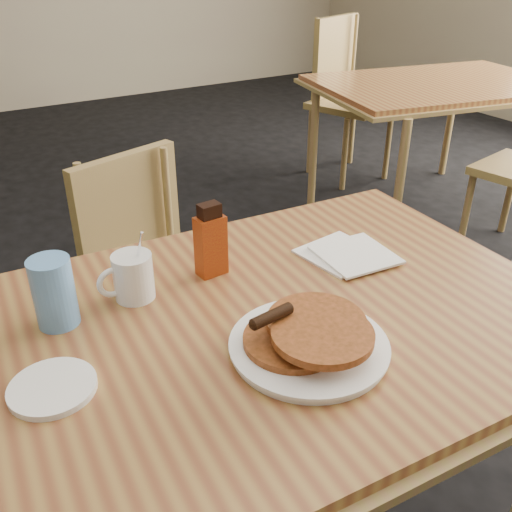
{
  "coord_description": "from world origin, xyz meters",
  "views": [
    {
      "loc": [
        -0.56,
        -0.82,
        1.42
      ],
      "look_at": [
        -0.05,
        0.03,
        0.87
      ],
      "focal_mm": 40.0,
      "sensor_mm": 36.0,
      "label": 1
    }
  ],
  "objects": [
    {
      "name": "chair_neighbor_far",
      "position": [
        1.89,
        2.12,
        0.6
      ],
      "size": [
        0.58,
        0.59,
        1.0
      ],
      "rotation": [
        0.0,
        0.0,
        0.34
      ],
      "color": "#987547",
      "rests_on": "floor"
    },
    {
      "name": "chair_main_far",
      "position": [
        -0.05,
        0.72,
        0.5
      ],
      "size": [
        0.48,
        0.49,
        0.85
      ],
      "rotation": [
        0.0,
        0.0,
        0.3
      ],
      "color": "#987547",
      "rests_on": "floor"
    },
    {
      "name": "blue_tumbler",
      "position": [
        -0.42,
        0.18,
        0.82
      ],
      "size": [
        0.09,
        0.09,
        0.14
      ],
      "primitive_type": "cylinder",
      "rotation": [
        0.0,
        0.0,
        -0.11
      ],
      "color": "#5F9BE0",
      "rests_on": "main_table"
    },
    {
      "name": "side_saucer",
      "position": [
        -0.48,
        -0.01,
        0.76
      ],
      "size": [
        0.19,
        0.19,
        0.01
      ],
      "primitive_type": "cylinder",
      "rotation": [
        0.0,
        0.0,
        -0.37
      ],
      "color": "white",
      "rests_on": "main_table"
    },
    {
      "name": "coffee_mug",
      "position": [
        -0.26,
        0.19,
        0.8
      ],
      "size": [
        0.12,
        0.08,
        0.16
      ],
      "rotation": [
        0.0,
        0.0,
        -0.1
      ],
      "color": "white",
      "rests_on": "main_table"
    },
    {
      "name": "main_table",
      "position": [
        -0.07,
        -0.01,
        0.71
      ],
      "size": [
        1.38,
        0.98,
        0.75
      ],
      "rotation": [
        0.0,
        0.0,
        -0.06
      ],
      "color": "olive",
      "rests_on": "floor"
    },
    {
      "name": "syrup_bottle",
      "position": [
        -0.07,
        0.19,
        0.83
      ],
      "size": [
        0.07,
        0.05,
        0.17
      ],
      "rotation": [
        0.0,
        0.0,
        0.08
      ],
      "color": "maroon",
      "rests_on": "main_table"
    },
    {
      "name": "neighbor_table",
      "position": [
        1.92,
        1.35,
        0.71
      ],
      "size": [
        1.47,
        1.14,
        0.75
      ],
      "rotation": [
        0.0,
        0.0,
        -0.2
      ],
      "color": "olive",
      "rests_on": "floor"
    },
    {
      "name": "napkin_stack",
      "position": [
        0.25,
        0.09,
        0.76
      ],
      "size": [
        0.21,
        0.22,
        0.01
      ],
      "rotation": [
        0.0,
        0.0,
        0.13
      ],
      "color": "white",
      "rests_on": "main_table"
    },
    {
      "name": "pancake_plate",
      "position": [
        -0.04,
        -0.15,
        0.77
      ],
      "size": [
        0.3,
        0.3,
        0.09
      ],
      "rotation": [
        0.0,
        0.0,
        -0.31
      ],
      "color": "white",
      "rests_on": "main_table"
    }
  ]
}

